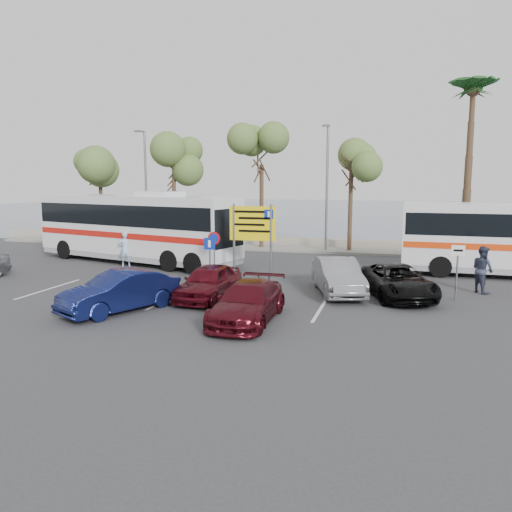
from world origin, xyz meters
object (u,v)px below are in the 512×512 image
(street_lamp_left, at_px, (145,182))
(suv_black, at_px, (398,281))
(car_silver_b, at_px, (338,276))
(pedestrian_near, at_px, (125,249))
(car_blue, at_px, (120,291))
(car_red, at_px, (209,282))
(pedestrian_far, at_px, (482,269))
(street_lamp_right, at_px, (327,182))
(direction_sign, at_px, (252,229))
(car_maroon, at_px, (248,302))
(coach_bus_left, at_px, (135,230))

(street_lamp_left, height_order, suv_black, street_lamp_left)
(car_silver_b, xyz_separation_m, pedestrian_near, (-11.97, 3.50, 0.23))
(car_blue, bearing_deg, car_red, 73.25)
(car_blue, height_order, pedestrian_far, pedestrian_far)
(car_blue, bearing_deg, pedestrian_near, 145.25)
(street_lamp_left, xyz_separation_m, street_lamp_right, (13.00, 0.00, 0.00))
(street_lamp_right, bearing_deg, street_lamp_left, 180.00)
(pedestrian_near, bearing_deg, pedestrian_far, 144.46)
(street_lamp_left, relative_size, direction_sign, 2.23)
(street_lamp_left, height_order, street_lamp_right, same)
(car_blue, bearing_deg, street_lamp_left, 141.13)
(car_maroon, bearing_deg, suv_black, 46.15)
(direction_sign, xyz_separation_m, car_blue, (-3.00, -6.70, -1.70))
(car_silver_b, xyz_separation_m, pedestrian_far, (5.80, 1.84, 0.26))
(car_maroon, height_order, car_silver_b, car_silver_b)
(coach_bus_left, relative_size, car_red, 3.30)
(street_lamp_left, xyz_separation_m, car_red, (10.40, -14.42, -3.91))
(direction_sign, bearing_deg, car_blue, -114.16)
(pedestrian_near, bearing_deg, street_lamp_right, -169.12)
(street_lamp_left, relative_size, suv_black, 1.70)
(car_maroon, relative_size, pedestrian_near, 2.33)
(car_maroon, bearing_deg, street_lamp_right, 89.31)
(car_maroon, xyz_separation_m, suv_black, (4.80, 5.00, 0.00))
(car_blue, relative_size, car_red, 1.09)
(coach_bus_left, bearing_deg, car_red, -45.11)
(suv_black, bearing_deg, car_red, 179.41)
(pedestrian_near, xyz_separation_m, pedestrian_far, (17.77, -1.66, 0.02))
(car_red, height_order, suv_black, car_red)
(car_blue, height_order, car_maroon, car_blue)
(direction_sign, height_order, car_blue, direction_sign)
(pedestrian_near, bearing_deg, suv_black, 136.10)
(car_red, bearing_deg, pedestrian_far, 24.26)
(street_lamp_right, relative_size, coach_bus_left, 0.60)
(street_lamp_right, bearing_deg, suv_black, -69.06)
(car_maroon, bearing_deg, car_red, 132.68)
(street_lamp_right, bearing_deg, pedestrian_far, -51.83)
(coach_bus_left, bearing_deg, car_blue, -63.57)
(street_lamp_left, relative_size, car_maroon, 1.78)
(street_lamp_right, relative_size, car_red, 1.97)
(car_red, xyz_separation_m, pedestrian_near, (-7.17, 5.90, 0.27))
(coach_bus_left, relative_size, car_maroon, 2.98)
(direction_sign, relative_size, suv_black, 0.77)
(car_red, distance_m, suv_black, 7.59)
(street_lamp_left, distance_m, pedestrian_near, 9.81)
(coach_bus_left, xyz_separation_m, car_blue, (4.97, -10.00, -1.17))
(car_red, bearing_deg, pedestrian_near, 142.99)
(car_red, bearing_deg, street_lamp_left, 128.25)
(street_lamp_left, height_order, car_blue, street_lamp_left)
(suv_black, bearing_deg, pedestrian_far, 9.46)
(street_lamp_left, relative_size, coach_bus_left, 0.60)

